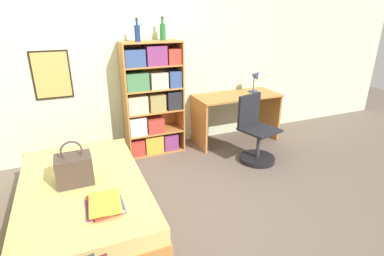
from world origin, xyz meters
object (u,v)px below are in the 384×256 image
Objects in this scene: bottle_green at (137,33)px; desk_lamp at (256,78)px; book_stack_on_bed at (105,204)px; bottle_brown at (163,31)px; desk at (236,109)px; handbag at (74,169)px; desk_chair at (256,140)px; bed at (85,203)px; bookcase at (152,100)px.

bottle_green reaches higher than desk_lamp.
bottle_brown is (1.11, 1.82, 1.21)m from book_stack_on_bed.
handbag is at bearing -154.05° from desk.
desk_lamp is 1.11m from desk_chair.
desk_chair reaches higher than desk.
bottle_brown is (1.26, 1.35, 1.46)m from bed.
bookcase is at bearing 146.21° from desk_chair.
bookcase is 1.21× the size of desk.
book_stack_on_bed is 2.76m from desk.
desk_lamp is at bearing -0.55° from bottle_green.
bottle_brown reaches higher than bed.
book_stack_on_bed is at bearing -68.43° from handbag.
bookcase is at bearing 12.29° from bottle_green.
bed is at bearing -128.96° from bookcase.
bookcase reaches higher than bed.
handbag is 1.69m from bookcase.
desk_lamp is at bearing -1.74° from bookcase.
bookcase is at bearing 175.28° from desk.
book_stack_on_bed is 2.32m from desk_chair.
book_stack_on_bed is 2.01m from bookcase.
desk_chair is (1.00, -0.86, -1.39)m from bottle_brown.
bottle_brown is at bearing 13.31° from bottle_green.
desk_chair is (2.25, 0.49, 0.07)m from bed.
book_stack_on_bed is at bearing -155.37° from desk_chair.
bed is at bearing 107.48° from book_stack_on_bed.
desk is at bearing 25.95° from handbag.
desk is (2.40, 1.17, -0.06)m from handbag.
book_stack_on_bed is at bearing -146.11° from desk_lamp.
bed is at bearing -26.45° from handbag.
handbag is 0.27× the size of bookcase.
desk_lamp is (1.45, -0.10, -0.71)m from bottle_brown.
bookcase is 4.43× the size of desk_lamp.
bed is 4.36× the size of handbag.
book_stack_on_bed is (0.20, -0.50, -0.11)m from handbag.
desk is 0.57m from desk_lamp.
desk_chair is at bearing -97.86° from desk.
bed is at bearing -167.69° from desk_chair.
book_stack_on_bed is 1.29× the size of bottle_brown.
bookcase is at bearing 63.05° from book_stack_on_bed.
bed is 1.16× the size of bookcase.
bottle_brown is (0.36, 0.08, 0.00)m from bottle_green.
handbag is at bearing 111.57° from book_stack_on_bed.
bottle_green is (-0.15, -0.03, 0.90)m from bookcase.
bottle_brown reaches higher than bottle_green.
desk_chair is (-0.46, -0.76, -0.68)m from desk_lamp.
bookcase is 1.33m from desk.
handbag is 1.09× the size of book_stack_on_bed.
bed is 0.56m from book_stack_on_bed.
desk_chair is at bearing 12.31° from bed.
book_stack_on_bed is 0.30× the size of desk.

